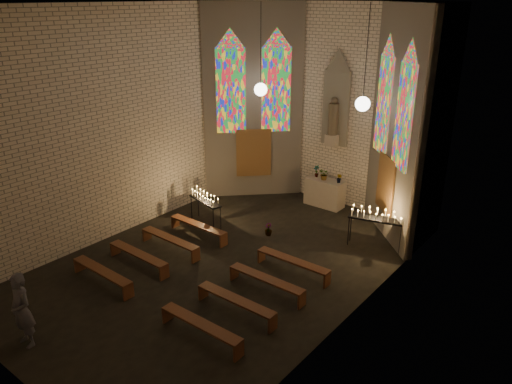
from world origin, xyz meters
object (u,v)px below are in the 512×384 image
Objects in this scene: altar at (324,193)px; aisle_flower_pot at (268,229)px; votive_stand_right at (376,216)px; votive_stand_left at (205,199)px; visitor at (22,310)px.

aisle_flower_pot is (-0.12, -3.20, -0.29)m from altar.
aisle_flower_pot is at bearing -171.57° from votive_stand_right.
votive_stand_left is (-2.26, -3.85, 0.43)m from altar.
visitor is at bearing -129.57° from votive_stand_right.
visitor reaches higher than altar.
visitor reaches higher than votive_stand_left.
votive_stand_right reaches higher than votive_stand_left.
altar is at bearing 131.68° from votive_stand_right.
altar is 0.83× the size of votive_stand_right.
visitor is at bearing -66.02° from votive_stand_left.
visitor is (-1.05, -10.76, 0.37)m from altar.
votive_stand_left is at bearing 99.14° from visitor.
aisle_flower_pot is 2.34m from votive_stand_left.
altar is at bearing 87.79° from aisle_flower_pot.
aisle_flower_pot is at bearing 82.24° from visitor.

